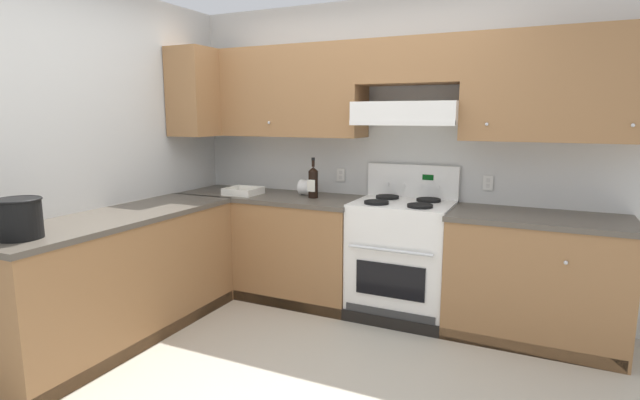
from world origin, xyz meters
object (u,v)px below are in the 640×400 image
(bowl, at_px, (243,192))
(wine_bottle, at_px, (313,182))
(bucket, at_px, (19,218))
(paper_towel_roll, at_px, (307,187))
(stove, at_px, (401,258))

(bowl, bearing_deg, wine_bottle, 8.59)
(bucket, xyz_separation_m, paper_towel_roll, (0.77, 2.08, -0.05))
(stove, height_order, paper_towel_roll, stove)
(bucket, bearing_deg, wine_bottle, 65.49)
(wine_bottle, height_order, bowl, wine_bottle)
(stove, bearing_deg, wine_bottle, -179.23)
(stove, relative_size, paper_towel_roll, 9.06)
(stove, relative_size, bowl, 4.21)
(bowl, distance_m, bucket, 1.88)
(bowl, relative_size, bucket, 1.11)
(bucket, bearing_deg, stove, 49.71)
(stove, bearing_deg, bowl, -175.67)
(bowl, relative_size, paper_towel_roll, 2.15)
(wine_bottle, distance_m, paper_towel_roll, 0.19)
(wine_bottle, relative_size, paper_towel_roll, 2.59)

